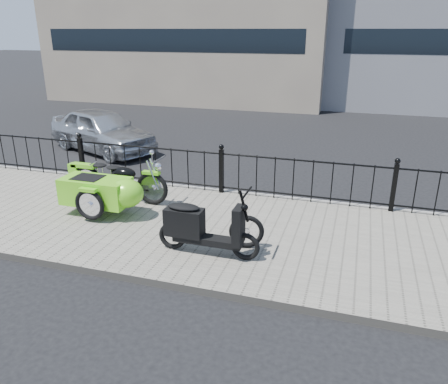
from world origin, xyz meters
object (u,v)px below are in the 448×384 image
(spare_tire, at_px, (247,232))
(sedan_car, at_px, (102,130))
(motorcycle_sidecar, at_px, (108,189))
(scooter, at_px, (201,228))

(spare_tire, height_order, sedan_car, sedan_car)
(motorcycle_sidecar, relative_size, sedan_car, 0.61)
(scooter, bearing_deg, sedan_car, 133.70)
(scooter, distance_m, spare_tire, 0.77)
(motorcycle_sidecar, height_order, scooter, scooter)
(motorcycle_sidecar, distance_m, spare_tire, 2.99)
(motorcycle_sidecar, distance_m, scooter, 2.49)
(motorcycle_sidecar, xyz_separation_m, scooter, (2.27, -1.03, -0.03))
(motorcycle_sidecar, relative_size, scooter, 1.36)
(motorcycle_sidecar, height_order, spare_tire, motorcycle_sidecar)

